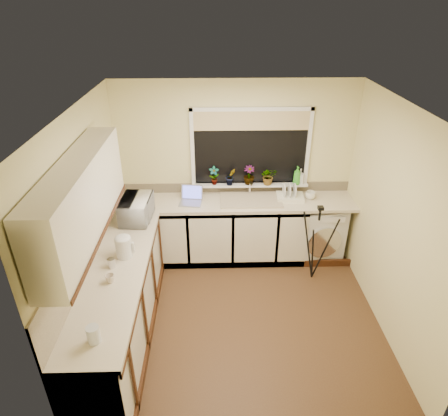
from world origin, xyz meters
The scene contains 34 objects.
floor centered at (0.00, 0.00, 0.00)m, with size 3.20×3.20×0.00m, color #523820.
ceiling centered at (0.00, 0.00, 2.45)m, with size 3.20×3.20×0.00m, color white.
wall_back centered at (0.00, 1.50, 1.23)m, with size 3.20×3.20×0.00m, color beige.
wall_front centered at (0.00, -1.50, 1.23)m, with size 3.20×3.20×0.00m, color beige.
wall_left centered at (-1.60, 0.00, 1.23)m, with size 3.00×3.00×0.00m, color beige.
wall_right centered at (1.60, 0.00, 1.23)m, with size 3.00×3.00×0.00m, color beige.
base_cabinet_back centered at (-0.33, 1.20, 0.43)m, with size 2.55×0.60×0.86m, color silver.
base_cabinet_left centered at (-1.30, -0.30, 0.43)m, with size 0.54×2.40×0.86m, color silver.
worktop_back centered at (0.00, 1.20, 0.88)m, with size 3.20×0.60×0.04m, color beige.
worktop_left centered at (-1.30, -0.30, 0.88)m, with size 0.60×2.40×0.04m, color beige.
upper_cabinet centered at (-1.44, -0.45, 1.80)m, with size 0.28×1.90×0.70m, color silver.
splashback_left centered at (-1.59, -0.30, 1.12)m, with size 0.02×2.40×0.45m, color beige.
splashback_back centered at (0.00, 1.49, 0.97)m, with size 3.20×0.02×0.14m, color beige.
window_glass centered at (0.20, 1.49, 1.55)m, with size 1.50×0.02×1.00m, color black.
window_blind centered at (0.20, 1.46, 1.92)m, with size 1.50×0.02×0.25m, color tan.
windowsill centered at (0.20, 1.43, 1.04)m, with size 1.60×0.14×0.03m, color white.
sink centered at (0.20, 1.20, 0.91)m, with size 0.82×0.46×0.03m, color tan.
faucet centered at (0.20, 1.38, 1.02)m, with size 0.03×0.03×0.24m, color silver.
washing_machine centered at (1.20, 1.22, 0.40)m, with size 0.57×0.55×0.81m, color silver.
laptop centered at (-0.60, 1.20, 0.96)m, with size 0.32×0.31×0.21m.
kettle centered at (-1.25, -0.03, 1.01)m, with size 0.17×0.17×0.22m, color silver.
dish_rack centered at (0.74, 1.24, 0.93)m, with size 0.36×0.27×0.05m, color white.
tripod centered at (1.01, 0.68, 0.54)m, with size 0.52×0.52×1.08m, color black, non-canonical shape.
glass_jug centered at (-1.27, -1.21, 0.98)m, with size 0.10×0.10×0.15m, color silver.
steel_jar centered at (-1.35, -0.23, 0.95)m, with size 0.07×0.07×0.10m, color silver.
microwave centered at (-1.25, 0.75, 1.04)m, with size 0.52×0.35×0.29m, color white.
plant_a centered at (-0.29, 1.41, 1.18)m, with size 0.14×0.09×0.26m, color #999999.
plant_b centered at (-0.07, 1.40, 1.17)m, with size 0.13×0.11×0.24m, color #999999.
plant_c centered at (0.19, 1.42, 1.18)m, with size 0.15×0.15×0.26m, color #999999.
plant_d centered at (0.45, 1.40, 1.17)m, with size 0.22×0.19×0.24m, color #999999.
soap_bottle_green centered at (0.84, 1.40, 1.18)m, with size 0.10×0.10×0.26m, color green.
soap_bottle_clear centered at (0.90, 1.43, 1.15)m, with size 0.09×0.10×0.21m, color #999999.
cup_back centered at (1.01, 1.23, 0.95)m, with size 0.14×0.14×0.11m, color white.
cup_left centered at (-1.31, -0.46, 0.94)m, with size 0.09×0.09×0.08m, color beige.
Camera 1 is at (-0.29, -3.50, 3.37)m, focal length 31.54 mm.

